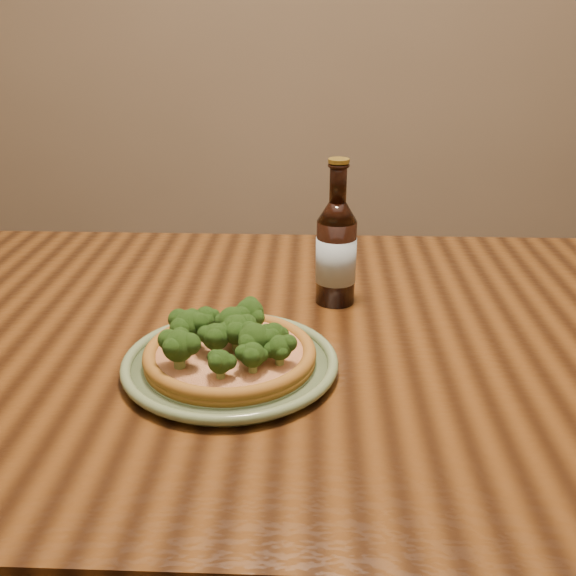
{
  "coord_description": "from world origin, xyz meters",
  "views": [
    {
      "loc": [
        -0.03,
        -0.77,
        1.19
      ],
      "look_at": [
        -0.06,
        0.1,
        0.82
      ],
      "focal_mm": 42.0,
      "sensor_mm": 36.0,
      "label": 1
    }
  ],
  "objects_px": {
    "pizza": "(230,349)",
    "beer_bottle": "(336,251)",
    "table": "(329,389)",
    "plate": "(230,363)"
  },
  "relations": [
    {
      "from": "pizza",
      "to": "beer_bottle",
      "type": "xyz_separation_m",
      "value": [
        0.14,
        0.23,
        0.05
      ]
    },
    {
      "from": "table",
      "to": "beer_bottle",
      "type": "bearing_deg",
      "value": 85.93
    },
    {
      "from": "table",
      "to": "beer_bottle",
      "type": "relative_size",
      "value": 6.95
    },
    {
      "from": "pizza",
      "to": "beer_bottle",
      "type": "distance_m",
      "value": 0.27
    },
    {
      "from": "table",
      "to": "plate",
      "type": "xyz_separation_m",
      "value": [
        -0.13,
        -0.11,
        0.1
      ]
    },
    {
      "from": "pizza",
      "to": "beer_bottle",
      "type": "height_order",
      "value": "beer_bottle"
    },
    {
      "from": "pizza",
      "to": "table",
      "type": "bearing_deg",
      "value": 40.08
    },
    {
      "from": "table",
      "to": "pizza",
      "type": "xyz_separation_m",
      "value": [
        -0.13,
        -0.11,
        0.12
      ]
    },
    {
      "from": "plate",
      "to": "pizza",
      "type": "relative_size",
      "value": 1.26
    },
    {
      "from": "plate",
      "to": "beer_bottle",
      "type": "distance_m",
      "value": 0.28
    }
  ]
}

